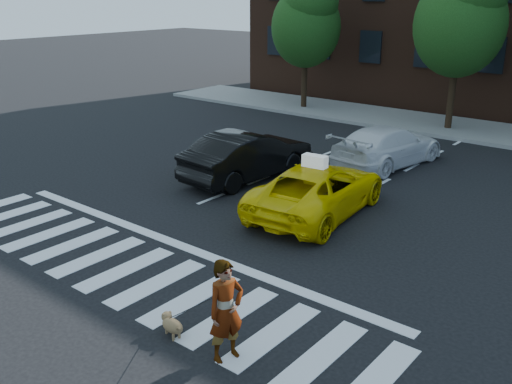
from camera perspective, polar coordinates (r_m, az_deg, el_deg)
ground at (r=12.81m, az=-12.88°, el=-7.54°), size 120.00×120.00×0.00m
crosswalk at (r=12.81m, az=-12.89°, el=-7.52°), size 13.00×2.40×0.01m
stop_line at (r=13.73m, az=-7.67°, el=-5.26°), size 12.00×0.30×0.01m
sidewalk_far at (r=26.63m, az=17.99°, el=6.34°), size 30.00×4.00×0.15m
tree_left at (r=28.83m, az=5.08°, el=16.91°), size 3.39×3.38×6.50m
tree_mid at (r=25.38m, az=19.87°, el=16.47°), size 3.69×3.69×7.10m
taxi at (r=15.39m, az=6.21°, el=0.27°), size 2.73×5.07×1.35m
black_sedan at (r=18.16m, az=-0.82°, el=3.71°), size 1.96×4.79×1.54m
white_suv at (r=20.13m, az=13.03°, el=4.54°), size 2.55×4.96×1.38m
woman at (r=9.32m, az=-3.01°, el=-11.79°), size 0.58×0.73×1.76m
dog at (r=10.34m, az=-8.47°, el=-12.92°), size 0.63×0.37×0.37m
taxi_sign at (r=14.97m, az=5.91°, el=3.09°), size 0.67×0.34×0.32m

